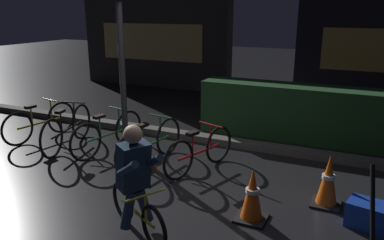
{
  "coord_description": "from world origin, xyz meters",
  "views": [
    {
      "loc": [
        2.33,
        -4.01,
        2.39
      ],
      "look_at": [
        0.2,
        0.6,
        0.9
      ],
      "focal_mm": 35.61,
      "sensor_mm": 36.0,
      "label": 1
    }
  ],
  "objects": [
    {
      "name": "closed_umbrella",
      "position": [
        2.55,
        0.05,
        0.41
      ],
      "size": [
        0.16,
        0.33,
        0.82
      ],
      "primitive_type": "cylinder",
      "rotation": [
        0.0,
        0.34,
        1.92
      ],
      "color": "black",
      "rests_on": "ground"
    },
    {
      "name": "ground_plane",
      "position": [
        0.0,
        0.0,
        0.0
      ],
      "size": [
        40.0,
        40.0,
        0.0
      ],
      "primitive_type": "plane",
      "color": "black"
    },
    {
      "name": "traffic_cone_far",
      "position": [
        2.05,
        0.63,
        0.33
      ],
      "size": [
        0.36,
        0.36,
        0.68
      ],
      "color": "black",
      "rests_on": "ground"
    },
    {
      "name": "sidewalk_curb",
      "position": [
        0.0,
        2.2,
        0.06
      ],
      "size": [
        12.0,
        0.24,
        0.12
      ],
      "primitive_type": "cube",
      "color": "#56544F",
      "rests_on": "ground"
    },
    {
      "name": "traffic_cone_near",
      "position": [
        1.29,
        -0.1,
        0.31
      ],
      "size": [
        0.36,
        0.36,
        0.65
      ],
      "color": "black",
      "rests_on": "ground"
    },
    {
      "name": "hedge_row",
      "position": [
        1.8,
        3.1,
        0.51
      ],
      "size": [
        4.8,
        0.7,
        1.02
      ],
      "primitive_type": "cube",
      "color": "#214723",
      "rests_on": "ground"
    },
    {
      "name": "parked_bike_center_right",
      "position": [
        -0.65,
        0.86,
        0.34
      ],
      "size": [
        0.46,
        1.59,
        0.74
      ],
      "rotation": [
        0.0,
        0.0,
        1.42
      ],
      "color": "black",
      "rests_on": "ground"
    },
    {
      "name": "blue_crate",
      "position": [
        2.53,
        0.3,
        0.15
      ],
      "size": [
        0.5,
        0.4,
        0.3
      ],
      "primitive_type": "cube",
      "rotation": [
        0.0,
        0.0,
        -0.21
      ],
      "color": "#193DB7",
      "rests_on": "ground"
    },
    {
      "name": "storefront_left",
      "position": [
        -3.8,
        6.5,
        2.14
      ],
      "size": [
        4.93,
        0.54,
        4.31
      ],
      "color": "#383330",
      "rests_on": "ground"
    },
    {
      "name": "parked_bike_leftmost",
      "position": [
        -3.15,
        1.03,
        0.33
      ],
      "size": [
        0.46,
        1.55,
        0.72
      ],
      "rotation": [
        0.0,
        0.0,
        1.4
      ],
      "color": "black",
      "rests_on": "ground"
    },
    {
      "name": "cyclist",
      "position": [
        0.22,
        -0.86,
        0.63
      ],
      "size": [
        1.06,
        0.68,
        1.25
      ],
      "rotation": [
        0.0,
        0.0,
        -0.51
      ],
      "color": "black",
      "rests_on": "ground"
    },
    {
      "name": "street_post",
      "position": [
        -1.35,
        1.2,
        1.29
      ],
      "size": [
        0.1,
        0.1,
        2.58
      ],
      "primitive_type": "cylinder",
      "color": "#2D2D33",
      "rests_on": "ground"
    },
    {
      "name": "parked_bike_right_mid",
      "position": [
        0.17,
        0.93,
        0.32
      ],
      "size": [
        0.57,
        1.44,
        0.69
      ],
      "rotation": [
        0.0,
        0.0,
        1.24
      ],
      "color": "black",
      "rests_on": "ground"
    },
    {
      "name": "parked_bike_center_left",
      "position": [
        -1.56,
        0.99,
        0.34
      ],
      "size": [
        0.46,
        1.57,
        0.74
      ],
      "rotation": [
        0.0,
        0.0,
        1.37
      ],
      "color": "black",
      "rests_on": "ground"
    },
    {
      "name": "parked_bike_left_mid",
      "position": [
        -2.35,
        0.87,
        0.35
      ],
      "size": [
        0.49,
        1.65,
        0.77
      ],
      "rotation": [
        0.0,
        0.0,
        1.79
      ],
      "color": "black",
      "rests_on": "ground"
    }
  ]
}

